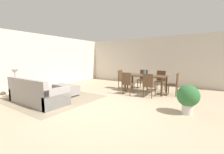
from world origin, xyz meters
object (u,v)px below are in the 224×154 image
dining_chair_near_right (149,84)px  vase_centerpiece (145,72)px  table_lamp (15,72)px  ottoman_table (66,89)px  dining_chair_far_left (143,78)px  dining_chair_near_left (128,82)px  dining_chair_head_west (122,78)px  dining_table (146,77)px  potted_plant (188,97)px  side_table (16,86)px  couch (37,95)px  dining_chair_head_east (175,83)px  dining_chair_far_right (160,79)px

dining_chair_near_right → vase_centerpiece: bearing=121.6°
table_lamp → dining_chair_near_right: table_lamp is taller
ottoman_table → dining_chair_far_left: bearing=56.5°
dining_chair_near_left → dining_chair_head_west: (-0.75, 0.83, 0.00)m
dining_table → potted_plant: bearing=-44.5°
ottoman_table → side_table: (-1.31, -1.30, 0.21)m
dining_table → dining_chair_near_right: size_ratio=1.91×
dining_chair_far_left → vase_centerpiece: bearing=-64.6°
dining_chair_head_west → potted_plant: dining_chair_head_west is taller
dining_chair_far_left → potted_plant: (2.36, -2.70, -0.05)m
dining_chair_head_west → vase_centerpiece: bearing=-1.1°
dining_chair_near_right → dining_chair_far_left: bearing=118.5°
vase_centerpiece → side_table: bearing=-136.4°
dining_chair_near_left → couch: bearing=-125.7°
dining_chair_far_left → vase_centerpiece: vase_centerpiece is taller
couch → dining_chair_head_east: (3.65, 3.63, 0.23)m
dining_chair_far_right → dining_chair_far_left: bearing=176.5°
couch → dining_chair_near_left: dining_chair_near_left is taller
dining_chair_head_east → potted_plant: 2.04m
side_table → ottoman_table: bearing=44.8°
dining_chair_far_left → table_lamp: bearing=-127.3°
dining_chair_near_right → dining_chair_far_left: same height
dining_chair_near_left → dining_chair_far_left: bearing=89.6°
dining_chair_near_left → dining_chair_far_right: 1.83m
side_table → dining_chair_far_left: 5.58m
dining_table → dining_chair_head_west: 1.22m
side_table → dining_chair_near_right: bearing=33.3°
table_lamp → potted_plant: (5.74, 1.74, -0.51)m
dining_chair_near_right → potted_plant: (1.47, -1.06, -0.05)m
side_table → dining_chair_far_left: bearing=52.7°
dining_chair_head_west → table_lamp: bearing=-125.8°
couch → table_lamp: (-1.39, -0.03, 0.69)m
dining_table → side_table: bearing=-136.5°
dining_chair_near_right → dining_chair_head_east: 1.15m
dining_chair_near_left → dining_chair_near_right: same height
dining_chair_far_right → dining_chair_head_west: (-1.65, -0.76, 0.00)m
dining_chair_far_right → dining_chair_head_east: same height
dining_chair_near_left → potted_plant: bearing=-23.9°
table_lamp → dining_chair_far_left: table_lamp is taller
dining_table → dining_chair_head_west: bearing=-180.0°
table_lamp → side_table: bearing=26.6°
dining_chair_near_right → dining_chair_head_east: size_ratio=1.00×
dining_chair_far_left → dining_chair_far_right: 0.89m
couch → dining_chair_far_left: (1.99, 4.41, 0.23)m
dining_chair_head_east → dining_chair_head_west: 2.42m
ottoman_table → dining_chair_near_right: 3.34m
couch → dining_table: bearing=55.9°
dining_chair_head_east → dining_chair_head_west: same height
side_table → dining_chair_near_left: bearing=39.6°
dining_table → vase_centerpiece: (-0.04, -0.02, 0.22)m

